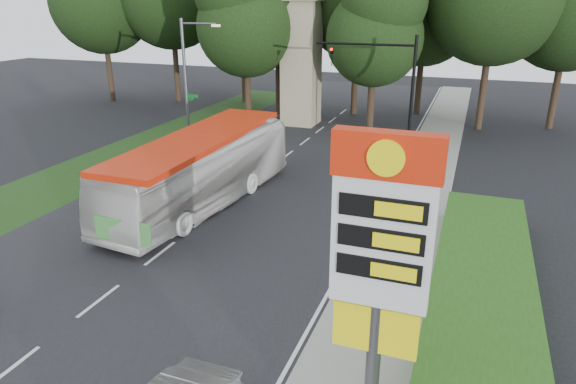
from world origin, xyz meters
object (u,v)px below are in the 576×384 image
(gas_station_pylon, at_px, (381,249))
(streetlight_signs, at_px, (188,77))
(monument, at_px, (301,56))
(traffic_signal_mast, at_px, (391,78))
(transit_bus, at_px, (201,171))

(gas_station_pylon, height_order, streetlight_signs, streetlight_signs)
(monument, bearing_deg, traffic_signal_mast, -38.00)
(transit_bus, bearing_deg, gas_station_pylon, -39.99)
(gas_station_pylon, distance_m, traffic_signal_mast, 22.29)
(traffic_signal_mast, bearing_deg, gas_station_pylon, -80.91)
(traffic_signal_mast, distance_m, transit_bus, 13.58)
(gas_station_pylon, relative_size, monument, 0.68)
(gas_station_pylon, relative_size, streetlight_signs, 0.86)
(gas_station_pylon, xyz_separation_m, transit_bus, (-10.11, 10.52, -2.78))
(gas_station_pylon, height_order, traffic_signal_mast, traffic_signal_mast)
(gas_station_pylon, xyz_separation_m, traffic_signal_mast, (-3.52, 22.00, 0.22))
(gas_station_pylon, distance_m, transit_bus, 14.85)
(streetlight_signs, bearing_deg, traffic_signal_mast, 8.92)
(gas_station_pylon, bearing_deg, streetlight_signs, 128.96)
(gas_station_pylon, height_order, monument, monument)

